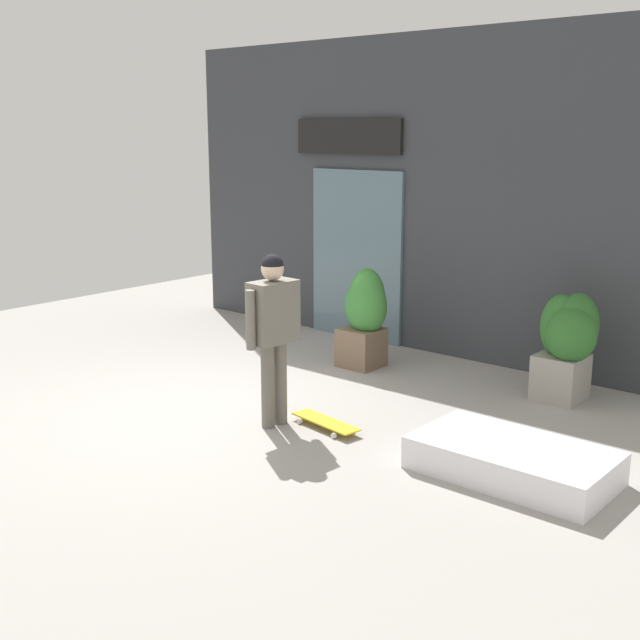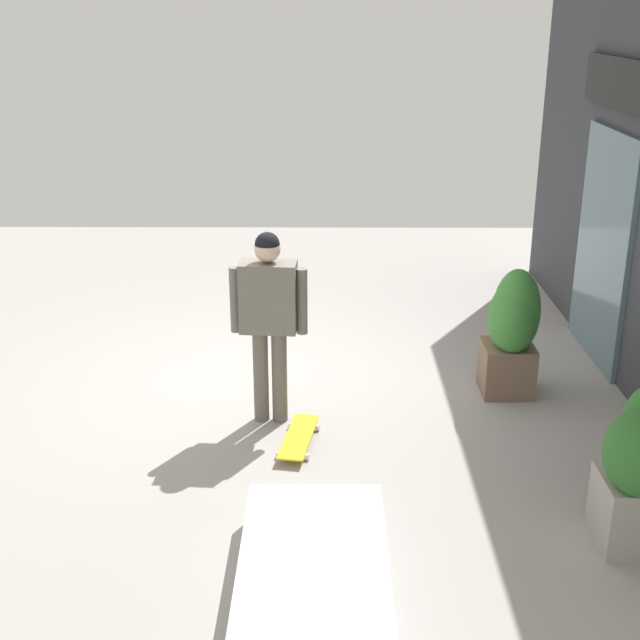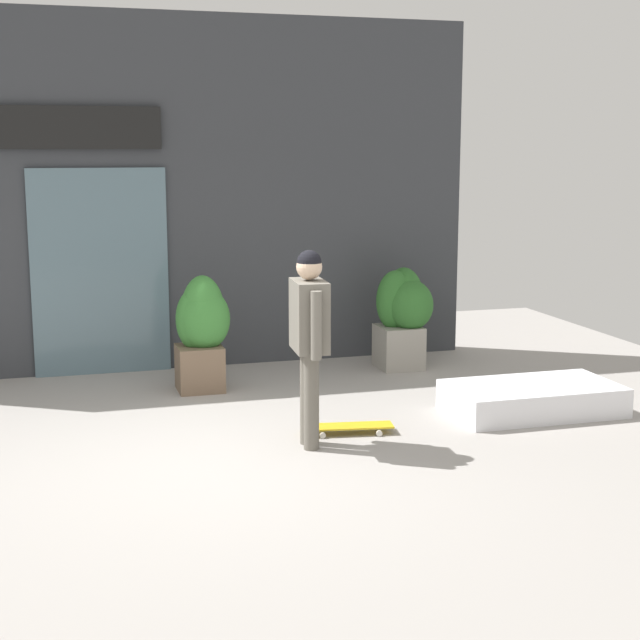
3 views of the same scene
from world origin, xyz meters
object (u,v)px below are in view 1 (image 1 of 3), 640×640
(planter_box_right, at_px, (569,340))
(skateboarder, at_px, (273,322))
(skateboard, at_px, (326,422))
(planter_box_left, at_px, (364,313))

(planter_box_right, bearing_deg, skateboarder, -125.53)
(skateboard, height_order, planter_box_left, planter_box_left)
(skateboarder, xyz_separation_m, planter_box_left, (-0.56, 2.16, -0.36))
(planter_box_left, xyz_separation_m, planter_box_right, (2.38, 0.39, -0.01))
(skateboarder, height_order, planter_box_left, skateboarder)
(skateboarder, bearing_deg, planter_box_left, 108.66)
(planter_box_left, height_order, planter_box_right, planter_box_left)
(skateboard, relative_size, planter_box_right, 0.70)
(skateboarder, relative_size, planter_box_right, 1.46)
(skateboard, relative_size, planter_box_left, 0.67)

